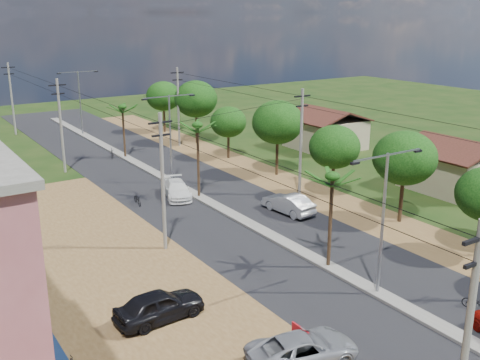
% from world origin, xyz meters
% --- Properties ---
extents(ground, '(160.00, 160.00, 0.00)m').
position_xyz_m(ground, '(0.00, 0.00, 0.00)').
color(ground, black).
rests_on(ground, ground).
extents(road, '(12.00, 110.00, 0.04)m').
position_xyz_m(road, '(0.00, 15.00, 0.02)').
color(road, black).
rests_on(road, ground).
extents(median, '(1.00, 90.00, 0.18)m').
position_xyz_m(median, '(0.00, 18.00, 0.09)').
color(median, '#605E56').
rests_on(median, ground).
extents(dirt_lot_west, '(18.00, 46.00, 0.04)m').
position_xyz_m(dirt_lot_west, '(-15.00, 8.00, 0.02)').
color(dirt_lot_west, brown).
rests_on(dirt_lot_west, ground).
extents(dirt_shoulder_east, '(5.00, 90.00, 0.03)m').
position_xyz_m(dirt_shoulder_east, '(8.50, 15.00, 0.01)').
color(dirt_shoulder_east, brown).
rests_on(dirt_shoulder_east, ground).
extents(house_east_near, '(7.60, 7.50, 4.60)m').
position_xyz_m(house_east_near, '(20.00, 10.00, 2.39)').
color(house_east_near, tan).
rests_on(house_east_near, ground).
extents(house_east_far, '(7.60, 7.50, 4.60)m').
position_xyz_m(house_east_far, '(21.00, 28.00, 2.39)').
color(house_east_far, tan).
rests_on(house_east_far, ground).
extents(tree_east_c, '(4.60, 4.60, 6.83)m').
position_xyz_m(tree_east_c, '(9.70, 7.00, 4.86)').
color(tree_east_c, black).
rests_on(tree_east_c, ground).
extents(tree_east_d, '(4.20, 4.20, 6.13)m').
position_xyz_m(tree_east_d, '(9.40, 14.00, 4.34)').
color(tree_east_d, black).
rests_on(tree_east_d, ground).
extents(tree_east_e, '(4.80, 4.80, 7.14)m').
position_xyz_m(tree_east_e, '(9.60, 22.00, 5.09)').
color(tree_east_e, black).
rests_on(tree_east_e, ground).
extents(tree_east_f, '(3.80, 3.80, 5.52)m').
position_xyz_m(tree_east_f, '(9.20, 30.00, 3.89)').
color(tree_east_f, black).
rests_on(tree_east_f, ground).
extents(tree_east_g, '(5.00, 5.00, 7.38)m').
position_xyz_m(tree_east_g, '(9.80, 38.00, 5.24)').
color(tree_east_g, black).
rests_on(tree_east_g, ground).
extents(tree_east_h, '(4.40, 4.40, 6.52)m').
position_xyz_m(tree_east_h, '(9.50, 46.00, 4.64)').
color(tree_east_h, black).
rests_on(tree_east_h, ground).
extents(palm_median_near, '(2.00, 2.00, 6.15)m').
position_xyz_m(palm_median_near, '(0.00, 4.00, 5.54)').
color(palm_median_near, black).
rests_on(palm_median_near, ground).
extents(palm_median_mid, '(2.00, 2.00, 6.55)m').
position_xyz_m(palm_median_mid, '(0.00, 20.00, 5.90)').
color(palm_median_mid, black).
rests_on(palm_median_mid, ground).
extents(palm_median_far, '(2.00, 2.00, 5.85)m').
position_xyz_m(palm_median_far, '(0.00, 36.00, 5.26)').
color(palm_median_far, black).
rests_on(palm_median_far, ground).
extents(streetlight_near, '(5.10, 0.18, 8.00)m').
position_xyz_m(streetlight_near, '(0.00, 0.00, 4.79)').
color(streetlight_near, gray).
rests_on(streetlight_near, ground).
extents(streetlight_mid, '(5.10, 0.18, 8.00)m').
position_xyz_m(streetlight_mid, '(0.00, 25.00, 4.79)').
color(streetlight_mid, gray).
rests_on(streetlight_mid, ground).
extents(streetlight_far, '(5.10, 0.18, 8.00)m').
position_xyz_m(streetlight_far, '(0.00, 50.00, 4.79)').
color(streetlight_far, gray).
rests_on(streetlight_far, ground).
extents(utility_pole_w_a, '(1.60, 0.24, 9.00)m').
position_xyz_m(utility_pole_w_a, '(-7.00, -10.00, 4.76)').
color(utility_pole_w_a, '#605E56').
rests_on(utility_pole_w_a, ground).
extents(utility_pole_w_b, '(1.60, 0.24, 9.00)m').
position_xyz_m(utility_pole_w_b, '(-7.00, 12.00, 4.76)').
color(utility_pole_w_b, '#605E56').
rests_on(utility_pole_w_b, ground).
extents(utility_pole_w_c, '(1.60, 0.24, 9.00)m').
position_xyz_m(utility_pole_w_c, '(-7.00, 34.00, 4.76)').
color(utility_pole_w_c, '#605E56').
rests_on(utility_pole_w_c, ground).
extents(utility_pole_w_d, '(1.60, 0.24, 9.00)m').
position_xyz_m(utility_pole_w_d, '(-7.00, 55.00, 4.76)').
color(utility_pole_w_d, '#605E56').
rests_on(utility_pole_w_d, ground).
extents(utility_pole_e_b, '(1.60, 0.24, 9.00)m').
position_xyz_m(utility_pole_e_b, '(7.50, 16.00, 4.76)').
color(utility_pole_e_b, '#605E56').
rests_on(utility_pole_e_b, ground).
extents(utility_pole_e_c, '(1.60, 0.24, 9.00)m').
position_xyz_m(utility_pole_e_c, '(7.50, 38.00, 4.76)').
color(utility_pole_e_c, '#605E56').
rests_on(utility_pole_e_c, ground).
extents(car_silver_mid, '(2.01, 4.72, 1.51)m').
position_xyz_m(car_silver_mid, '(3.93, 12.98, 0.76)').
color(car_silver_mid, gray).
rests_on(car_silver_mid, ground).
extents(car_white_far, '(3.25, 5.08, 1.37)m').
position_xyz_m(car_white_far, '(-1.50, 21.07, 0.69)').
color(car_white_far, silver).
rests_on(car_white_far, ground).
extents(car_parked_silver, '(5.39, 3.23, 1.40)m').
position_xyz_m(car_parked_silver, '(-7.50, -2.70, 0.70)').
color(car_parked_silver, gray).
rests_on(car_parked_silver, ground).
extents(car_parked_dark, '(4.73, 2.12, 1.58)m').
position_xyz_m(car_parked_dark, '(-11.16, 4.10, 0.79)').
color(car_parked_dark, black).
rests_on(car_parked_dark, ground).
extents(moto_rider_east, '(1.04, 1.67, 0.83)m').
position_xyz_m(moto_rider_east, '(2.99, -4.09, 0.41)').
color(moto_rider_east, black).
rests_on(moto_rider_east, ground).
extents(moto_rider_west_a, '(0.83, 1.81, 0.92)m').
position_xyz_m(moto_rider_west_a, '(-5.00, 21.15, 0.46)').
color(moto_rider_west_a, black).
rests_on(moto_rider_west_a, ground).
extents(moto_rider_west_b, '(1.08, 1.75, 1.02)m').
position_xyz_m(moto_rider_west_b, '(-1.20, 36.67, 0.51)').
color(moto_rider_west_b, black).
rests_on(moto_rider_west_b, ground).
extents(roadside_sign, '(0.09, 1.21, 1.01)m').
position_xyz_m(roadside_sign, '(-6.73, -1.58, 0.50)').
color(roadside_sign, '#A20F17').
rests_on(roadside_sign, ground).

